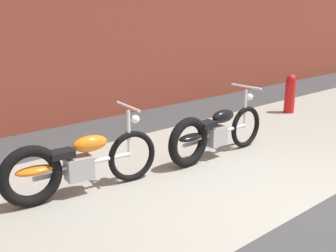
# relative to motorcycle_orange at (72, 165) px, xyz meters

# --- Properties ---
(ground_plane) EXTENTS (80.00, 80.00, 0.00)m
(ground_plane) POSITION_rel_motorcycle_orange_xyz_m (1.70, -2.05, -0.40)
(ground_plane) COLOR #38383A
(sidewalk_slab) EXTENTS (36.00, 3.50, 0.01)m
(sidewalk_slab) POSITION_rel_motorcycle_orange_xyz_m (1.70, -0.30, -0.40)
(sidewalk_slab) COLOR gray
(sidewalk_slab) RESTS_ON ground
(motorcycle_orange) EXTENTS (2.00, 0.61, 1.03)m
(motorcycle_orange) POSITION_rel_motorcycle_orange_xyz_m (0.00, 0.00, 0.00)
(motorcycle_orange) COLOR black
(motorcycle_orange) RESTS_ON ground
(motorcycle_black) EXTENTS (2.01, 0.58, 1.03)m
(motorcycle_black) POSITION_rel_motorcycle_orange_xyz_m (2.19, -0.20, 0.00)
(motorcycle_black) COLOR black
(motorcycle_black) RESTS_ON ground
(fire_hydrant) EXTENTS (0.22, 0.22, 0.84)m
(fire_hydrant) POSITION_rel_motorcycle_orange_xyz_m (5.55, 0.67, 0.03)
(fire_hydrant) COLOR red
(fire_hydrant) RESTS_ON ground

